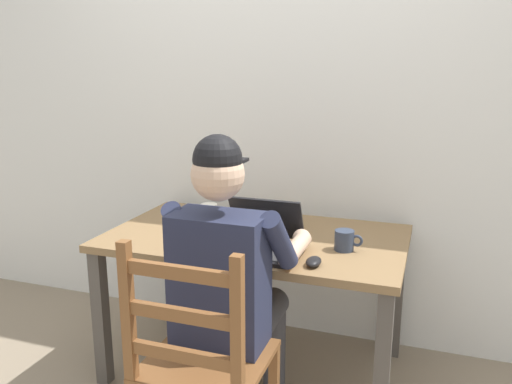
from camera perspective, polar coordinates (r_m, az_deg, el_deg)
ground_plane at (r=2.78m, az=-0.03°, el=-18.52°), size 8.00×8.00×0.00m
back_wall at (r=2.81m, az=3.24°, el=10.01°), size 6.00×0.04×2.60m
desk at (r=2.50m, az=-0.03°, el=-6.55°), size 1.38×0.80×0.70m
seated_person at (r=2.04m, az=-2.79°, el=-9.16°), size 0.50×0.60×1.25m
wooden_chair at (r=1.92m, az=-6.01°, el=-18.38°), size 0.42×0.42×0.95m
laptop at (r=2.26m, az=0.38°, el=-5.10°), size 0.33×0.34×0.21m
computer_mouse at (r=2.11m, az=6.29°, el=-7.55°), size 0.06×0.10×0.03m
coffee_mug_white at (r=2.68m, az=-5.08°, el=-2.24°), size 0.12×0.08×0.09m
coffee_mug_dark at (r=2.29m, az=9.66°, el=-5.22°), size 0.12×0.08×0.09m
book_stack_main at (r=2.60m, az=2.40°, el=-2.82°), size 0.18×0.15×0.08m
paper_pile_near_laptop at (r=2.38m, az=-0.81°, el=-5.23°), size 0.25×0.19×0.01m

